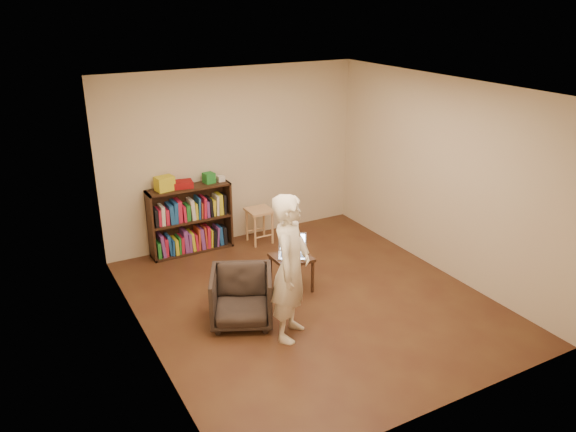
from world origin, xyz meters
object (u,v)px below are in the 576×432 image
bookshelf (190,223)px  side_table (291,262)px  laptop (293,250)px  stool (259,216)px  armchair (242,297)px  person (291,268)px

bookshelf → side_table: size_ratio=2.58×
side_table → laptop: (0.03, 0.03, 0.14)m
stool → armchair: bearing=-121.2°
bookshelf → laptop: 1.86m
stool → bookshelf: bearing=169.0°
bookshelf → person: person is taller
armchair → laptop: laptop is taller
stool → side_table: (-0.30, -1.53, -0.04)m
armchair → side_table: bearing=50.4°
bookshelf → person: bearing=-85.4°
bookshelf → laptop: bookshelf is taller
stool → laptop: laptop is taller
side_table → bookshelf: bearing=112.7°
bookshelf → person: size_ratio=0.72×
laptop → person: (-0.55, -0.94, 0.30)m
armchair → laptop: bearing=51.2°
armchair → side_table: (0.87, 0.40, 0.07)m
stool → laptop: 1.52m
person → stool: bearing=27.6°
armchair → laptop: (0.91, 0.44, 0.21)m
stool → person: 2.60m
person → side_table: bearing=16.5°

